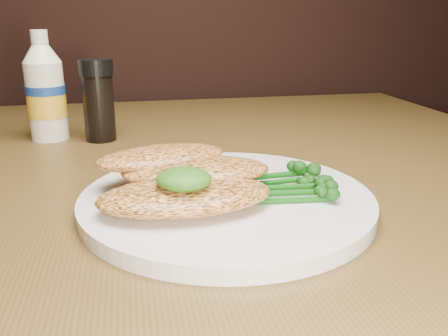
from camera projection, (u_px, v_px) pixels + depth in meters
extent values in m
cylinder|color=white|center=(227.00, 200.00, 0.45)|extent=(0.27, 0.27, 0.01)
ellipsoid|color=#F59C4E|center=(185.00, 196.00, 0.41)|extent=(0.16, 0.09, 0.02)
ellipsoid|color=#F59C4E|center=(196.00, 171.00, 0.45)|extent=(0.14, 0.08, 0.02)
ellipsoid|color=#F59C4E|center=(162.00, 157.00, 0.47)|extent=(0.14, 0.09, 0.02)
ellipsoid|color=#103808|center=(184.00, 179.00, 0.40)|extent=(0.06, 0.06, 0.02)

